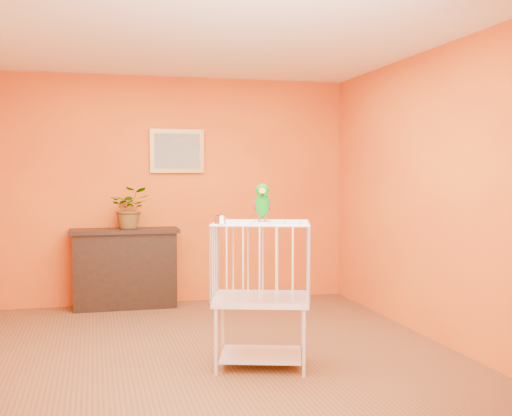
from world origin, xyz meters
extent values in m
plane|color=brown|center=(0.00, 0.00, 0.00)|extent=(4.50, 4.50, 0.00)
plane|color=orange|center=(0.00, 2.25, 1.30)|extent=(4.00, 0.00, 4.00)
plane|color=orange|center=(0.00, -2.25, 1.30)|extent=(4.00, 0.00, 4.00)
plane|color=orange|center=(2.00, 0.00, 1.30)|extent=(0.00, 4.50, 4.50)
plane|color=white|center=(0.00, 0.00, 2.60)|extent=(4.50, 4.50, 0.00)
cube|color=black|center=(-0.61, 2.04, 0.42)|extent=(1.11, 0.37, 0.83)
cube|color=black|center=(-0.61, 2.04, 0.86)|extent=(1.19, 0.43, 0.05)
cube|color=black|center=(-0.61, 1.88, 0.42)|extent=(0.78, 0.02, 0.42)
cube|color=#5A2819|center=(-0.84, 2.00, 0.32)|extent=(0.05, 0.17, 0.26)
cube|color=#304A25|center=(-0.77, 2.00, 0.32)|extent=(0.05, 0.17, 0.26)
cube|color=#5A2819|center=(-0.68, 2.00, 0.32)|extent=(0.05, 0.17, 0.26)
cube|color=#304A25|center=(-0.59, 2.00, 0.32)|extent=(0.05, 0.17, 0.26)
cube|color=#5A2819|center=(-0.50, 2.00, 0.32)|extent=(0.05, 0.17, 0.26)
imported|color=#26722D|center=(-0.55, 2.04, 1.06)|extent=(0.45, 0.49, 0.36)
cube|color=#AA873C|center=(0.00, 2.22, 1.75)|extent=(0.62, 0.03, 0.50)
cube|color=gray|center=(0.00, 2.21, 1.75)|extent=(0.52, 0.01, 0.40)
cube|color=silver|center=(0.31, -0.44, 0.09)|extent=(0.72, 0.63, 0.02)
cube|color=silver|center=(0.31, -0.44, 0.52)|extent=(0.85, 0.74, 0.04)
cube|color=silver|center=(0.31, -0.44, 1.11)|extent=(0.85, 0.74, 0.01)
cylinder|color=silver|center=(-0.08, -0.58, 0.25)|extent=(0.03, 0.03, 0.50)
cylinder|color=silver|center=(0.54, -0.77, 0.25)|extent=(0.03, 0.03, 0.50)
cylinder|color=silver|center=(0.07, -0.10, 0.25)|extent=(0.03, 0.03, 0.50)
cylinder|color=silver|center=(0.69, -0.29, 0.25)|extent=(0.03, 0.03, 0.50)
cylinder|color=silver|center=(-0.03, -0.54, 1.15)|extent=(0.09, 0.09, 0.06)
cylinder|color=#59544C|center=(0.31, -0.35, 1.13)|extent=(0.01, 0.01, 0.04)
cylinder|color=#59544C|center=(0.36, -0.36, 1.13)|extent=(0.01, 0.01, 0.04)
ellipsoid|color=#04910B|center=(0.34, -0.35, 1.24)|extent=(0.15, 0.19, 0.21)
ellipsoid|color=#04910B|center=(0.33, -0.38, 1.36)|extent=(0.13, 0.13, 0.10)
cone|color=orange|center=(0.31, -0.43, 1.35)|extent=(0.07, 0.08, 0.07)
cone|color=black|center=(0.32, -0.42, 1.33)|extent=(0.03, 0.03, 0.03)
sphere|color=black|center=(0.29, -0.39, 1.37)|extent=(0.02, 0.02, 0.02)
sphere|color=black|center=(0.36, -0.41, 1.37)|extent=(0.02, 0.02, 0.02)
ellipsoid|color=#A50C0C|center=(0.28, -0.33, 1.23)|extent=(0.04, 0.07, 0.07)
ellipsoid|color=navy|center=(0.40, -0.36, 1.23)|extent=(0.04, 0.07, 0.07)
cone|color=#04910B|center=(0.35, -0.28, 1.17)|extent=(0.10, 0.16, 0.12)
camera|label=1|loc=(-0.93, -5.16, 1.48)|focal=45.00mm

